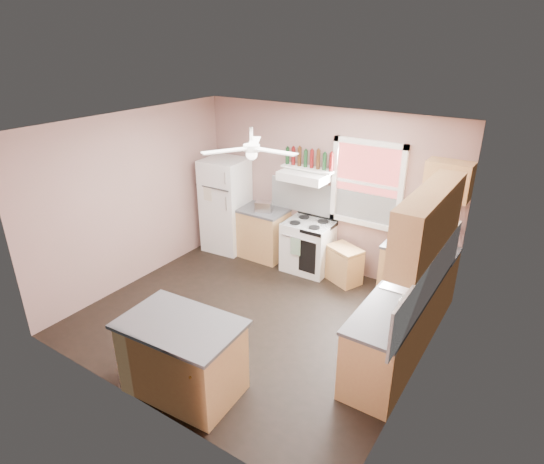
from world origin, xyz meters
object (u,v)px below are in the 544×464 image
Objects in this scene: toaster at (264,207)px; stove at (308,246)px; cart at (344,266)px; refrigerator at (226,205)px; island at (183,358)px.

stove is at bearing -14.69° from toaster.
stove reaches higher than cart.
refrigerator reaches higher than cart.
toaster is 1.70m from cart.
stove is 3.29m from island.
toaster is at bearing 105.31° from island.
island is (1.10, -3.20, -0.56)m from toaster.
toaster reaches higher than island.
refrigerator is at bearing 159.51° from toaster.
toaster is at bearing -4.81° from refrigerator.
cart is at bearing -18.97° from toaster.
toaster is at bearing -175.70° from stove.
cart is at bearing 78.63° from island.
island is at bearing -74.18° from cart.
refrigerator is 3.11× the size of cart.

